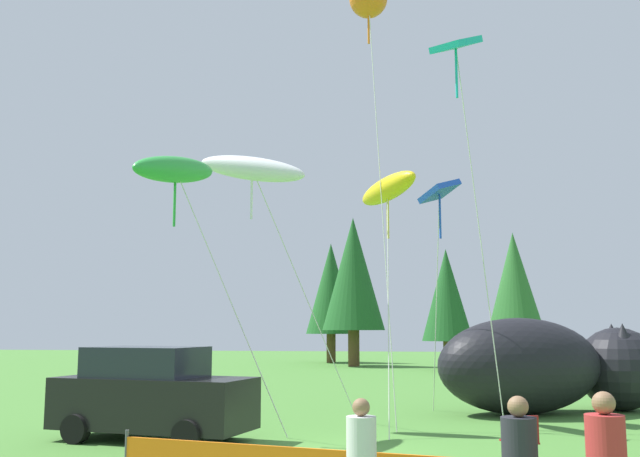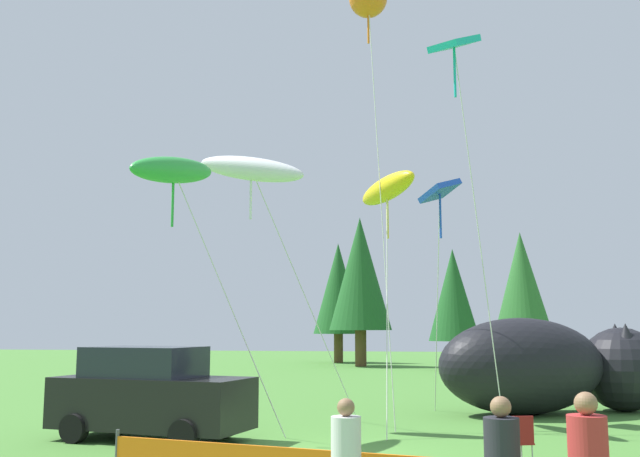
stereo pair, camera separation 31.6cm
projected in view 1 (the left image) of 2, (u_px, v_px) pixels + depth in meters
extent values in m
cube|color=black|center=(154.00, 403.00, 15.37)|extent=(4.53, 2.55, 1.09)
cube|color=#1E232D|center=(146.00, 362.00, 15.56)|extent=(2.62, 2.04, 0.65)
cylinder|color=black|center=(227.00, 424.00, 15.68)|extent=(0.64, 0.36, 0.61)
cylinder|color=black|center=(187.00, 435.00, 14.07)|extent=(0.64, 0.36, 0.61)
cylinder|color=black|center=(124.00, 419.00, 16.54)|extent=(0.64, 0.36, 0.61)
cylinder|color=black|center=(76.00, 429.00, 14.93)|extent=(0.64, 0.36, 0.61)
cube|color=maroon|center=(519.00, 442.00, 12.43)|extent=(0.65, 0.65, 0.03)
cube|color=maroon|center=(525.00, 430.00, 12.21)|extent=(0.49, 0.17, 0.47)
cylinder|color=#A5A5AD|center=(502.00, 453.00, 12.58)|extent=(0.02, 0.02, 0.44)
cylinder|color=#A5A5AD|center=(526.00, 452.00, 12.65)|extent=(0.02, 0.02, 0.44)
cylinder|color=#A5A5AD|center=(513.00, 457.00, 12.14)|extent=(0.02, 0.02, 0.44)
cylinder|color=#A5A5AD|center=(538.00, 457.00, 12.21)|extent=(0.02, 0.02, 0.44)
ellipsoid|color=black|center=(520.00, 366.00, 20.08)|extent=(5.59, 4.42, 2.68)
ellipsoid|color=white|center=(521.00, 388.00, 20.00)|extent=(3.69, 3.10, 1.21)
sphere|color=black|center=(619.00, 369.00, 20.92)|extent=(2.42, 2.42, 2.42)
cone|color=black|center=(612.00, 335.00, 21.65)|extent=(0.68, 0.68, 0.72)
cone|color=black|center=(623.00, 336.00, 20.47)|extent=(0.68, 0.68, 0.72)
cylinder|color=#26262D|center=(520.00, 450.00, 7.40)|extent=(0.37, 0.37, 0.67)
sphere|color=#8C6647|center=(518.00, 406.00, 7.46)|extent=(0.22, 0.22, 0.22)
cylinder|color=silver|center=(361.00, 445.00, 8.18)|extent=(0.35, 0.35, 0.63)
sphere|color=#8C6647|center=(361.00, 407.00, 8.24)|extent=(0.21, 0.21, 0.21)
cylinder|color=#B72D2D|center=(606.00, 451.00, 7.06)|extent=(0.39, 0.39, 0.70)
sphere|color=#8C6647|center=(604.00, 403.00, 7.12)|extent=(0.23, 0.23, 0.23)
cylinder|color=silver|center=(388.00, 303.00, 16.93)|extent=(0.09, 2.35, 5.99)
ellipsoid|color=yellow|center=(388.00, 189.00, 18.48)|extent=(2.04, 2.80, 0.92)
cylinder|color=yellow|center=(388.00, 216.00, 18.39)|extent=(0.06, 0.06, 1.20)
cylinder|color=silver|center=(480.00, 237.00, 16.77)|extent=(1.00, 1.31, 9.05)
cube|color=#19B2B2|center=(456.00, 45.00, 16.84)|extent=(1.28, 1.25, 0.56)
cylinder|color=#19B2B2|center=(456.00, 73.00, 16.74)|extent=(0.06, 0.06, 1.20)
cylinder|color=silver|center=(436.00, 305.00, 20.17)|extent=(0.28, 2.25, 6.11)
cube|color=blue|center=(439.00, 191.00, 19.48)|extent=(1.22, 1.28, 0.68)
cylinder|color=blue|center=(440.00, 217.00, 19.38)|extent=(0.06, 0.06, 1.20)
cylinder|color=silver|center=(231.00, 302.00, 15.88)|extent=(2.51, 0.76, 5.96)
ellipsoid|color=green|center=(176.00, 170.00, 16.10)|extent=(1.39, 3.16, 1.13)
cylinder|color=green|center=(175.00, 200.00, 16.01)|extent=(0.06, 0.06, 1.20)
cylinder|color=silver|center=(306.00, 296.00, 18.26)|extent=(2.56, 1.62, 6.43)
ellipsoid|color=white|center=(252.00, 169.00, 18.10)|extent=(3.04, 1.16, 1.16)
cylinder|color=white|center=(252.00, 196.00, 18.00)|extent=(0.06, 0.06, 1.20)
cylinder|color=silver|center=(381.00, 197.00, 18.10)|extent=(0.69, 1.47, 11.41)
cylinder|color=orange|center=(369.00, 23.00, 19.54)|extent=(0.06, 0.06, 1.20)
cylinder|color=brown|center=(331.00, 348.00, 49.44)|extent=(0.63, 0.63, 1.98)
cone|color=#1E5623|center=(331.00, 288.00, 50.02)|extent=(3.49, 3.49, 6.34)
cylinder|color=brown|center=(354.00, 348.00, 44.80)|extent=(0.72, 0.72, 2.25)
cone|color=#1E5623|center=(353.00, 273.00, 45.45)|extent=(3.96, 3.96, 7.20)
cylinder|color=brown|center=(517.00, 353.00, 41.24)|extent=(0.61, 0.61, 1.91)
cone|color=#2D6B2D|center=(514.00, 284.00, 41.79)|extent=(3.35, 3.35, 6.10)
cylinder|color=brown|center=(448.00, 356.00, 40.52)|extent=(0.53, 0.53, 1.65)
cone|color=#1E5623|center=(447.00, 294.00, 41.00)|extent=(2.91, 2.91, 5.29)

